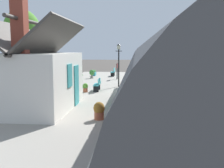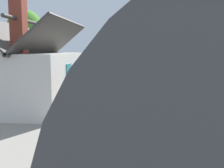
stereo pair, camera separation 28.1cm
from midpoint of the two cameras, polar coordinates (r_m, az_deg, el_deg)
name	(u,v)px [view 1 (the left image)]	position (r m, az deg, el deg)	size (l,w,h in m)	color
ground_plane	(138,104)	(18.63, 5.19, -4.35)	(160.00, 160.00, 0.00)	#423D38
platform	(82,97)	(18.95, -6.84, -2.81)	(32.00, 5.90, 0.89)	gray
platform_edge_coping	(121,91)	(18.51, 1.56, -1.59)	(32.00, 0.36, 0.02)	beige
rail_near	(161,104)	(18.69, 10.17, -4.18)	(52.00, 0.08, 0.14)	gray
rail_far	(141,103)	(18.62, 5.74, -4.15)	(52.00, 0.08, 0.14)	gray
train	(160,86)	(11.74, 9.70, -0.42)	(21.17, 2.73, 4.32)	black
station_building	(37,78)	(13.52, -16.44, 1.23)	(6.03, 3.64, 5.42)	white
bench_near_building	(113,72)	(29.08, 0.00, 2.65)	(1.40, 0.44, 0.88)	teal
bench_mid_platform	(98,84)	(18.72, -3.54, -0.05)	(1.41, 0.48, 0.88)	teal
planter_edge_far	(61,86)	(18.04, -11.44, -0.35)	(0.76, 0.76, 1.02)	teal
planter_bench_left	(92,74)	(26.95, -4.68, 2.22)	(0.51, 0.51, 0.88)	gray
planter_by_door	(73,76)	(25.07, -8.75, 1.67)	(0.49, 0.49, 0.79)	#9E5138
planter_corner_building	(99,111)	(11.14, -3.54, -5.74)	(0.47, 0.47, 0.75)	#9E5138
planter_bench_right	(85,87)	(18.26, -6.22, -0.75)	(0.38, 0.38, 0.62)	#9E5138
planter_edge_near	(94,73)	(29.69, -4.11, 2.42)	(0.97, 0.32, 0.65)	teal
planter_under_sign	(81,76)	(25.80, -7.06, 1.64)	(0.37, 0.37, 0.63)	teal
lamp_post_platform	(119,56)	(20.71, 1.07, 5.98)	(0.32, 0.50, 3.38)	black
station_sign_board	(117,67)	(26.03, 0.80, 3.66)	(0.96, 0.06, 1.57)	black
tree_behind_building	(22,30)	(33.38, -19.12, 10.96)	(4.25, 4.23, 8.47)	#4C3828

